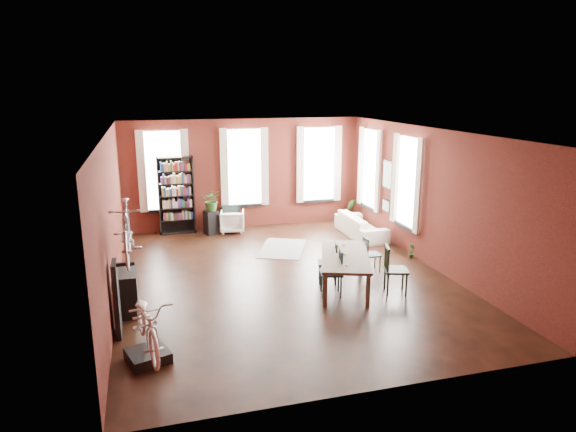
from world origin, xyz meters
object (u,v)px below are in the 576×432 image
object	(u,v)px
dining_table	(345,271)
dining_chair_c	(396,270)
dining_chair_a	(331,273)
bike_trainer	(148,356)
bookshelf	(176,195)
console_table	(127,292)
cream_sofa	(361,222)
plant_stand	(211,222)
dining_chair_b	(328,262)
dining_chair_d	(372,254)
white_armchair	(232,220)
bicycle_floor	(146,297)

from	to	relation	value
dining_table	dining_chair_c	distance (m)	1.06
dining_chair_a	bike_trainer	distance (m)	3.99
bookshelf	dining_chair_a	bearing A→B (deg)	-64.01
bike_trainer	console_table	bearing A→B (deg)	99.86
bookshelf	cream_sofa	bearing A→B (deg)	-18.95
dining_chair_a	plant_stand	world-z (taller)	dining_chair_a
bookshelf	console_table	distance (m)	5.40
dining_chair_a	dining_chair_b	world-z (taller)	dining_chair_a
bike_trainer	console_table	size ratio (longest dim) A/B	0.73
dining_chair_d	bookshelf	size ratio (longest dim) A/B	0.36
dining_table	bike_trainer	distance (m)	4.47
dining_table	dining_chair_a	world-z (taller)	dining_chair_a
dining_chair_c	bike_trainer	distance (m)	5.13
dining_chair_d	console_table	world-z (taller)	console_table
white_armchair	console_table	world-z (taller)	console_table
dining_chair_d	plant_stand	size ratio (longest dim) A/B	1.16
bike_trainer	console_table	distance (m)	1.99
bookshelf	dining_chair_c	bearing A→B (deg)	-55.24
dining_table	dining_chair_b	distance (m)	0.47
dining_chair_a	white_armchair	world-z (taller)	dining_chair_a
console_table	bicycle_floor	bearing A→B (deg)	-79.27
dining_chair_d	bike_trainer	world-z (taller)	dining_chair_d
dining_chair_c	bike_trainer	world-z (taller)	dining_chair_c
white_armchair	console_table	distance (m)	5.63
dining_table	dining_chair_d	distance (m)	1.25
dining_chair_c	dining_chair_a	bearing A→B (deg)	95.93
bookshelf	plant_stand	size ratio (longest dim) A/B	3.23
white_armchair	bike_trainer	distance (m)	7.25
dining_chair_d	white_armchair	world-z (taller)	dining_chair_d
bookshelf	cream_sofa	world-z (taller)	bookshelf
cream_sofa	console_table	xyz separation A→B (m)	(-6.23, -3.50, -0.01)
bookshelf	white_armchair	distance (m)	1.73
white_armchair	dining_table	bearing A→B (deg)	118.88
cream_sofa	plant_stand	distance (m)	4.25
dining_chair_a	dining_chair_b	distance (m)	0.70
bike_trainer	dining_chair_b	bearing A→B (deg)	31.93
dining_table	plant_stand	xyz separation A→B (m)	(-2.16, 4.79, -0.02)
bookshelf	bike_trainer	xyz separation A→B (m)	(-0.94, -7.13, -1.01)
dining_chair_d	bike_trainer	size ratio (longest dim) A/B	1.34
dining_chair_a	plant_stand	size ratio (longest dim) A/B	1.39
bike_trainer	plant_stand	distance (m)	7.00
dining_table	bike_trainer	size ratio (longest dim) A/B	3.60
dining_chair_d	dining_table	bearing A→B (deg)	131.71
dining_chair_b	bookshelf	xyz separation A→B (m)	(-2.83, 4.78, 0.66)
bookshelf	console_table	xyz separation A→B (m)	(-1.28, -5.20, -0.70)
cream_sofa	dining_chair_b	bearing A→B (deg)	145.47
cream_sofa	bike_trainer	bearing A→B (deg)	132.66
plant_stand	cream_sofa	bearing A→B (deg)	-18.03
dining_table	dining_chair_a	xyz separation A→B (m)	(-0.40, -0.28, 0.11)
bookshelf	bicycle_floor	bearing A→B (deg)	-97.33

